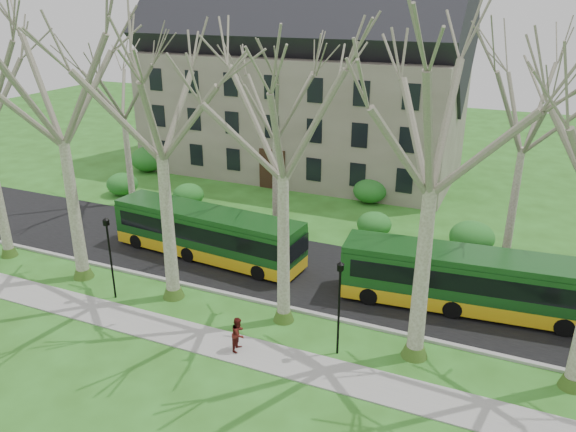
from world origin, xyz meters
name	(u,v)px	position (x,y,z in m)	size (l,w,h in m)	color
ground	(228,313)	(0.00, 0.00, 0.00)	(120.00, 120.00, 0.00)	#2C5E1B
sidewalk	(200,339)	(0.00, -2.50, 0.03)	(70.00, 2.00, 0.06)	gray
road	(275,266)	(0.00, 5.50, 0.03)	(80.00, 8.00, 0.06)	black
curb	(242,297)	(0.00, 1.50, 0.07)	(80.00, 0.25, 0.14)	#A5A39E
building	(302,76)	(-6.00, 24.00, 8.07)	(26.50, 12.20, 16.00)	slate
tree_row_verge	(225,174)	(0.00, 0.30, 7.00)	(49.00, 7.00, 14.00)	gray
tree_row_far	(292,140)	(-1.33, 11.00, 6.00)	(33.00, 7.00, 12.00)	gray
lamp_row	(215,274)	(0.00, -1.00, 2.57)	(36.22, 0.22, 4.30)	black
hedges	(266,194)	(-4.67, 14.00, 1.00)	(30.60, 8.60, 2.00)	#1B5F25
bus_lead	(207,233)	(-4.11, 5.03, 1.54)	(11.87, 2.47, 2.97)	#134516
bus_follow	(469,280)	(10.60, 5.04, 1.58)	(12.18, 2.54, 3.05)	#134516
pedestrian_b	(238,334)	(2.00, -2.53, 0.84)	(0.76, 0.59, 1.57)	#511612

